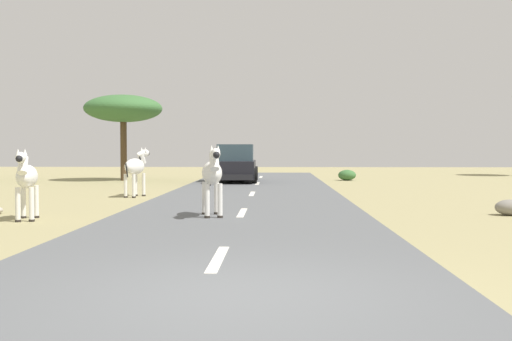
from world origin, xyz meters
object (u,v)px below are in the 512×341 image
(zebra_1, at_px, (136,167))
(bush_1, at_px, (347,175))
(zebra_2, at_px, (26,178))
(zebra_0, at_px, (212,174))
(rock_0, at_px, (510,207))
(car_0, at_px, (236,165))
(tree_2, at_px, (123,109))

(zebra_1, relative_size, bush_1, 1.94)
(zebra_2, xyz_separation_m, bush_1, (9.10, 16.89, -0.69))
(zebra_0, bearing_deg, rock_0, 175.88)
(zebra_2, bearing_deg, zebra_0, 171.82)
(zebra_2, relative_size, rock_0, 2.34)
(car_0, distance_m, bush_1, 5.87)
(bush_1, bearing_deg, zebra_2, -118.33)
(zebra_2, height_order, tree_2, tree_2)
(rock_0, bearing_deg, tree_2, 131.26)
(tree_2, height_order, bush_1, tree_2)
(zebra_0, xyz_separation_m, zebra_1, (-3.19, 6.11, -0.04))
(zebra_0, bearing_deg, zebra_1, -73.99)
(zebra_1, bearing_deg, tree_2, 119.18)
(zebra_0, relative_size, bush_1, 1.93)
(zebra_1, height_order, zebra_2, zebra_1)
(zebra_2, distance_m, bush_1, 19.20)
(tree_2, bearing_deg, bush_1, 2.59)
(zebra_0, xyz_separation_m, car_0, (-0.43, 14.30, -0.17))
(rock_0, bearing_deg, zebra_1, 153.12)
(zebra_2, height_order, rock_0, zebra_2)
(zebra_0, distance_m, zebra_1, 6.90)
(zebra_1, height_order, rock_0, zebra_1)
(zebra_1, height_order, tree_2, tree_2)
(zebra_1, height_order, bush_1, zebra_1)
(zebra_1, bearing_deg, rock_0, -14.34)
(zebra_1, relative_size, tree_2, 0.40)
(car_0, distance_m, rock_0, 15.34)
(car_0, relative_size, bush_1, 4.93)
(tree_2, xyz_separation_m, bush_1, (11.14, 0.50, -3.28))
(zebra_1, distance_m, bush_1, 13.21)
(car_0, relative_size, rock_0, 6.13)
(zebra_0, distance_m, bush_1, 17.21)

